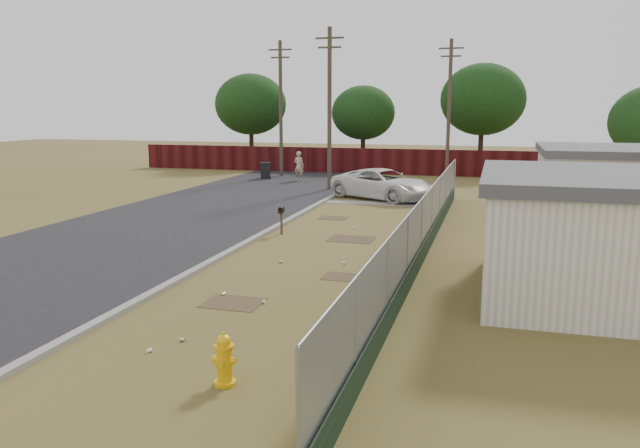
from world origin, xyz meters
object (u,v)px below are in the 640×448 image
(pickup_truck, at_px, (383,184))
(pedestrian, at_px, (299,166))
(fire_hydrant, at_px, (224,360))
(mailbox, at_px, (281,212))
(trash_bin, at_px, (265,170))

(pickup_truck, xyz_separation_m, pedestrian, (-6.60, 6.46, 0.17))
(fire_hydrant, xyz_separation_m, pickup_truck, (-1.25, 22.34, 0.33))
(pickup_truck, bearing_deg, mailbox, -163.04)
(trash_bin, bearing_deg, fire_hydrant, -70.56)
(pickup_truck, height_order, pedestrian, pedestrian)
(pedestrian, relative_size, trash_bin, 1.77)
(mailbox, bearing_deg, pedestrian, 105.50)
(pedestrian, bearing_deg, fire_hydrant, 118.03)
(pickup_truck, relative_size, trash_bin, 5.20)
(fire_hydrant, bearing_deg, pedestrian, 105.25)
(fire_hydrant, distance_m, mailbox, 12.79)
(trash_bin, bearing_deg, pedestrian, -12.63)
(mailbox, distance_m, pickup_truck, 10.20)
(mailbox, xyz_separation_m, pickup_truck, (2.04, 9.99, -0.06))
(fire_hydrant, xyz_separation_m, pedestrian, (-7.85, 28.81, 0.51))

